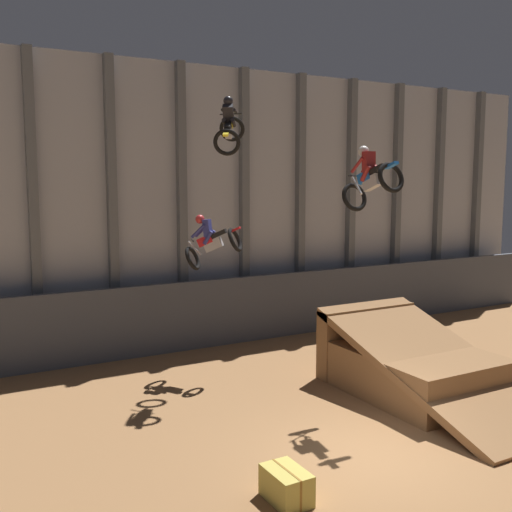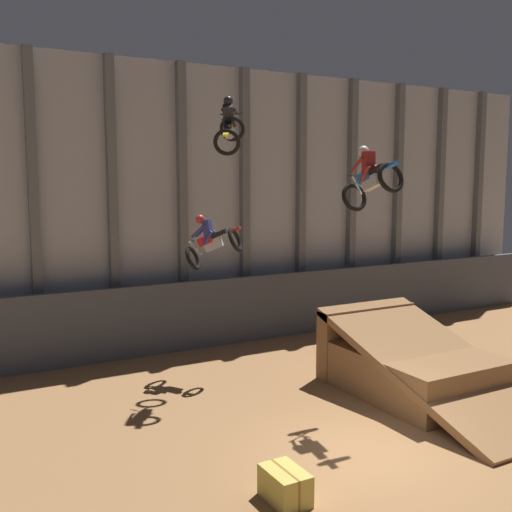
{
  "view_description": "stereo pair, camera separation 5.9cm",
  "coord_description": "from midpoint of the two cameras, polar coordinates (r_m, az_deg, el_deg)",
  "views": [
    {
      "loc": [
        -7.5,
        -8.88,
        5.49
      ],
      "look_at": [
        0.31,
        5.19,
        3.46
      ],
      "focal_mm": 42.0,
      "sensor_mm": 36.0,
      "label": 1
    },
    {
      "loc": [
        -7.45,
        -8.91,
        5.49
      ],
      "look_at": [
        0.31,
        5.19,
        3.46
      ],
      "focal_mm": 42.0,
      "sensor_mm": 36.0,
      "label": 2
    }
  ],
  "objects": [
    {
      "name": "arena_back_wall",
      "position": [
        20.2,
        -7.31,
        4.78
      ],
      "size": [
        32.0,
        0.4,
        9.33
      ],
      "color": "#A3A8B2",
      "rests_on": "ground_plane"
    },
    {
      "name": "dirt_ramp",
      "position": [
        16.43,
        14.28,
        -9.99
      ],
      "size": [
        3.13,
        6.06,
        2.11
      ],
      "color": "olive",
      "rests_on": "ground_plane"
    },
    {
      "name": "traffic_cone_near_ramp",
      "position": [
        18.95,
        10.35,
        -8.89
      ],
      "size": [
        0.36,
        0.36,
        0.58
      ],
      "color": "black",
      "rests_on": "ground_plane"
    },
    {
      "name": "rider_bike_right_air",
      "position": [
        14.64,
        10.72,
        7.27
      ],
      "size": [
        0.73,
        1.68,
        1.64
      ],
      "rotation": [
        -0.35,
        0.0,
        -0.0
      ],
      "color": "black"
    },
    {
      "name": "rider_bike_left_air",
      "position": [
        17.13,
        -4.42,
        1.38
      ],
      "size": [
        1.72,
        1.69,
        1.66
      ],
      "rotation": [
        -0.42,
        0.0,
        0.81
      ],
      "color": "black"
    },
    {
      "name": "lower_barrier",
      "position": [
        19.75,
        -6.07,
        -5.63
      ],
      "size": [
        31.36,
        0.2,
        2.25
      ],
      "color": "#474C56",
      "rests_on": "ground_plane"
    },
    {
      "name": "ground_plane",
      "position": [
        12.85,
        10.47,
        -18.23
      ],
      "size": [
        60.0,
        60.0,
        0.0
      ],
      "primitive_type": "plane",
      "color": "#996B42"
    },
    {
      "name": "hay_bale_trackside",
      "position": [
        11.03,
        2.75,
        -20.99
      ],
      "size": [
        0.61,
        0.91,
        0.57
      ],
      "rotation": [
        0.0,
        0.0,
        1.58
      ],
      "color": "#CCB751",
      "rests_on": "ground_plane"
    },
    {
      "name": "rider_bike_center_air",
      "position": [
        16.8,
        -2.68,
        12.14
      ],
      "size": [
        1.52,
        1.8,
        1.65
      ],
      "rotation": [
        0.34,
        0.0,
        -0.57
      ],
      "color": "black"
    }
  ]
}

